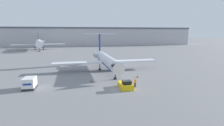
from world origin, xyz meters
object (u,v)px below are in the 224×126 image
Objects in this scene: airplane_main at (106,59)px; pushback_tug at (126,85)px; traffic_cone_left at (91,80)px; airplane_parked_far_left at (39,43)px; luggage_cart at (29,83)px; worker_near_tug at (135,82)px; traffic_cone_right at (138,76)px.

airplane_main is 17.58m from pushback_tug.
traffic_cone_left is at bearing -114.80° from airplane_main.
airplane_main is 0.91× the size of airplane_parked_far_left.
luggage_cart is 20.76m from worker_near_tug.
worker_near_tug is 10.13m from traffic_cone_left.
airplane_main is 39.03× the size of traffic_cone_right.
worker_near_tug is at bearing 9.22° from pushback_tug.
luggage_cart is at bearing 170.02° from pushback_tug.
traffic_cone_left is at bearing 145.32° from worker_near_tug.
pushback_tug is 18.78m from luggage_cart.
airplane_parked_far_left is at bearing 112.32° from worker_near_tug.
traffic_cone_right is 87.97m from airplane_parked_far_left.
luggage_cart is (-17.46, -14.11, -2.07)m from airplane_main.
pushback_tug is at bearing -170.78° from worker_near_tug.
airplane_main is 11.77m from traffic_cone_right.
airplane_parked_far_left reaches higher than traffic_cone_left.
airplane_main reaches higher than pushback_tug.
traffic_cone_right reaches higher than traffic_cone_left.
worker_near_tug reaches higher than pushback_tug.
airplane_main is at bearing 100.30° from worker_near_tug.
pushback_tug is at bearing -124.03° from traffic_cone_right.
pushback_tug is at bearing -86.61° from airplane_main.
airplane_main is at bearing 38.94° from luggage_cart.
traffic_cone_right is at bearing 66.73° from worker_near_tug.
worker_near_tug is at bearing -8.08° from luggage_cart.
luggage_cart reaches higher than worker_near_tug.
airplane_main is 16.59× the size of worker_near_tug.
luggage_cart reaches higher than traffic_cone_right.
airplane_parked_far_left is (-38.69, 78.90, 3.99)m from traffic_cone_right.
airplane_parked_far_left is (-32.37, 69.38, 1.18)m from airplane_main.
luggage_cart is 4.18× the size of traffic_cone_right.
airplane_main is 7.61× the size of pushback_tug.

